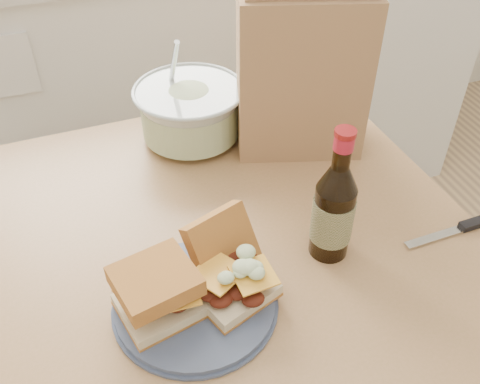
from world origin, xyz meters
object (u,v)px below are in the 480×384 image
object	(u,v)px
plate	(195,303)
beer_bottle	(334,210)
paper_bag	(301,71)
dining_table	(230,271)
coleslaw_bowl	(190,114)

from	to	relation	value
plate	beer_bottle	world-z (taller)	beer_bottle
plate	paper_bag	world-z (taller)	paper_bag
dining_table	paper_bag	bearing A→B (deg)	42.90
coleslaw_bowl	paper_bag	xyz separation A→B (m)	(0.21, -0.08, 0.10)
dining_table	plate	size ratio (longest dim) A/B	3.56
plate	paper_bag	distance (m)	0.51
plate	beer_bottle	distance (m)	0.26
coleslaw_bowl	paper_bag	distance (m)	0.25
coleslaw_bowl	dining_table	bearing A→B (deg)	-92.98
plate	dining_table	bearing A→B (deg)	53.37
plate	coleslaw_bowl	world-z (taller)	coleslaw_bowl
beer_bottle	paper_bag	size ratio (longest dim) A/B	0.75
beer_bottle	plate	bearing A→B (deg)	170.04
dining_table	plate	distance (m)	0.20
dining_table	coleslaw_bowl	world-z (taller)	coleslaw_bowl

